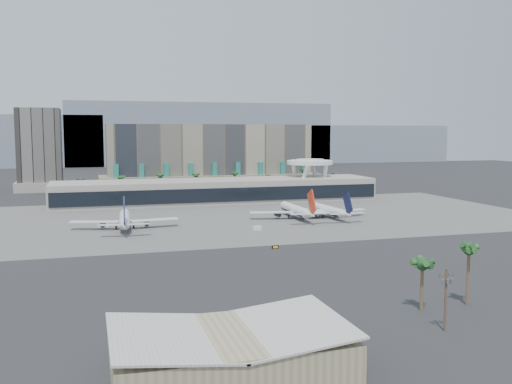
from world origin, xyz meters
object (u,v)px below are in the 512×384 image
object	(u,v)px
airliner_left	(125,219)
airliner_right	(330,210)
service_vehicle_a	(103,224)
utility_pole	(446,294)
taxiway_sign	(275,247)
service_vehicle_b	(257,228)
airliner_centre	(296,210)

from	to	relation	value
airliner_left	airliner_right	size ratio (longest dim) A/B	1.13
airliner_right	service_vehicle_a	distance (m)	95.40
utility_pole	service_vehicle_a	bearing A→B (deg)	112.88
airliner_left	airliner_right	bearing A→B (deg)	6.26
taxiway_sign	service_vehicle_b	bearing A→B (deg)	78.17
airliner_left	taxiway_sign	world-z (taller)	airliner_left
utility_pole	airliner_centre	bearing A→B (deg)	81.02
airliner_left	service_vehicle_b	bearing A→B (deg)	-15.67
airliner_right	taxiway_sign	size ratio (longest dim) A/B	16.17
taxiway_sign	service_vehicle_a	bearing A→B (deg)	126.65
service_vehicle_a	airliner_centre	bearing A→B (deg)	-6.57
utility_pole	airliner_right	distance (m)	141.56
airliner_left	taxiway_sign	xyz separation A→B (m)	(43.98, -51.53, -3.20)
airliner_left	service_vehicle_b	xyz separation A→B (m)	(48.10, -16.75, -2.94)
service_vehicle_a	taxiway_sign	size ratio (longest dim) A/B	1.97
service_vehicle_a	taxiway_sign	xyz separation A→B (m)	(52.11, -58.45, -0.61)
service_vehicle_b	airliner_right	bearing A→B (deg)	19.51
service_vehicle_a	service_vehicle_b	xyz separation A→B (m)	(56.24, -23.67, -0.35)
service_vehicle_b	airliner_centre	bearing A→B (deg)	34.93
utility_pole	service_vehicle_b	xyz separation A→B (m)	(-2.62, 115.81, -6.36)
utility_pole	airliner_right	world-z (taller)	airliner_right
airliner_right	service_vehicle_a	bearing A→B (deg)	174.85
utility_pole	airliner_right	size ratio (longest dim) A/B	0.32
airliner_centre	service_vehicle_a	bearing A→B (deg)	179.95
airliner_centre	taxiway_sign	size ratio (longest dim) A/B	17.90
service_vehicle_a	airliner_right	bearing A→B (deg)	-8.04
utility_pole	taxiway_sign	size ratio (longest dim) A/B	5.11
taxiway_sign	airliner_left	bearing A→B (deg)	125.41
utility_pole	service_vehicle_b	world-z (taller)	utility_pole
service_vehicle_a	airliner_left	bearing A→B (deg)	-46.75
airliner_centre	service_vehicle_a	xyz separation A→B (m)	(-80.85, 0.26, -2.53)
airliner_centre	airliner_right	xyz separation A→B (m)	(14.49, -2.50, -0.36)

